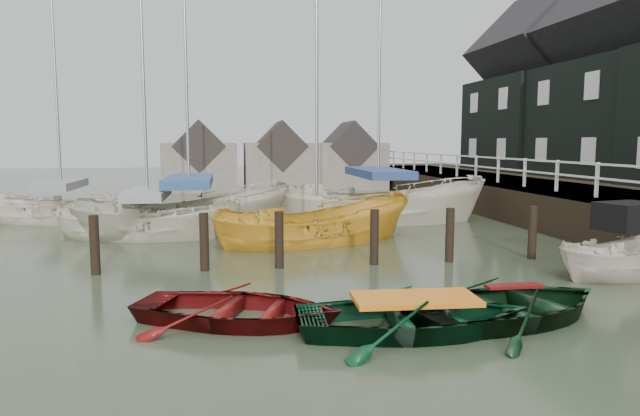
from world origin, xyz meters
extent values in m
plane|color=#2F3823|center=(0.00, 0.00, 0.00)|extent=(120.00, 120.00, 0.00)
cube|color=black|center=(9.50, 10.00, 1.40)|extent=(3.00, 32.00, 0.20)
cube|color=silver|center=(8.00, 10.00, 2.45)|extent=(0.06, 32.00, 0.06)
cube|color=silver|center=(8.00, 10.00, 2.05)|extent=(0.06, 32.00, 0.06)
cube|color=black|center=(15.00, 12.00, 4.00)|extent=(6.00, 7.00, 5.00)
cube|color=black|center=(15.00, 12.00, 8.25)|extent=(6.11, 7.14, 6.11)
cube|color=black|center=(15.00, 19.00, 4.00)|extent=(6.40, 7.00, 5.00)
cube|color=black|center=(15.00, 19.00, 8.25)|extent=(6.52, 7.14, 6.52)
cylinder|color=black|center=(-5.50, 3.00, 0.50)|extent=(0.22, 0.22, 1.80)
cylinder|color=black|center=(-3.00, 3.00, 0.50)|extent=(0.22, 0.22, 1.80)
cylinder|color=black|center=(-1.20, 3.00, 0.50)|extent=(0.22, 0.22, 1.80)
cylinder|color=black|center=(1.20, 3.00, 0.50)|extent=(0.22, 0.22, 1.80)
cylinder|color=black|center=(3.20, 3.00, 0.50)|extent=(0.22, 0.22, 1.80)
cylinder|color=black|center=(5.50, 3.00, 0.50)|extent=(0.22, 0.22, 1.80)
cube|color=#665B51|center=(-4.00, 26.00, 1.50)|extent=(4.50, 4.00, 3.00)
cube|color=#282321|center=(-4.00, 26.00, 2.80)|extent=(3.18, 4.08, 3.18)
cube|color=#665B51|center=(1.00, 26.00, 1.50)|extent=(4.50, 4.00, 3.00)
cube|color=#282321|center=(1.00, 26.00, 2.80)|extent=(3.18, 4.08, 3.18)
cube|color=#665B51|center=(5.50, 26.00, 1.50)|extent=(4.50, 4.00, 3.00)
cube|color=#282321|center=(5.50, 26.00, 2.80)|extent=(3.18, 4.08, 3.18)
imported|color=#5E0D0D|center=(-2.29, -1.13, 0.00)|extent=(4.31, 3.72, 0.75)
imported|color=black|center=(0.54, -2.08, 0.00)|extent=(4.02, 2.97, 0.80)
imported|color=black|center=(2.42, -1.79, 0.00)|extent=(4.51, 3.74, 0.81)
imported|color=beige|center=(6.80, 0.90, 0.00)|extent=(4.39, 2.45, 1.60)
cube|color=black|center=(6.80, 1.10, 1.35)|extent=(1.49, 1.27, 0.65)
imported|color=beige|center=(-4.97, 8.26, 0.00)|extent=(6.46, 3.54, 2.36)
cylinder|color=#B2B2B7|center=(-4.97, 8.26, 5.74)|extent=(0.10, 0.10, 8.88)
cube|color=gray|center=(-4.97, 8.26, 1.42)|extent=(3.54, 1.91, 0.30)
imported|color=#BCB5A0|center=(-3.70, 9.16, 0.00)|extent=(8.17, 5.45, 2.95)
cylinder|color=#B2B2B7|center=(-3.70, 9.16, 5.94)|extent=(0.10, 0.10, 8.63)
cube|color=navy|center=(-3.70, 9.16, 1.74)|extent=(4.47, 2.95, 0.30)
imported|color=gold|center=(0.30, 6.54, 0.00)|extent=(7.10, 4.38, 2.57)
cylinder|color=#B2B2B7|center=(0.30, 6.54, 5.81)|extent=(0.10, 0.10, 8.80)
imported|color=beige|center=(3.36, 10.62, 0.00)|extent=(8.70, 4.30, 3.22)
cylinder|color=#B2B2B7|center=(3.36, 10.62, 6.27)|extent=(0.10, 0.10, 9.00)
cube|color=navy|center=(3.36, 10.62, 1.89)|extent=(4.77, 2.31, 0.30)
imported|color=beige|center=(-8.70, 12.41, 0.00)|extent=(6.62, 3.99, 2.40)
cylinder|color=#B2B2B7|center=(-8.70, 12.41, 4.77)|extent=(0.10, 0.10, 6.91)
cube|color=gray|center=(-8.70, 12.41, 1.44)|extent=(3.63, 2.16, 0.30)
camera|label=1|loc=(-2.46, -10.73, 3.09)|focal=32.00mm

